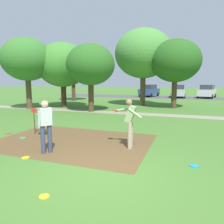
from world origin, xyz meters
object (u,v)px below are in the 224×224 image
at_px(frisbee_mid_grass, 23,138).
at_px(parked_car_center_right, 207,91).
at_px(disc_golf_basket, 42,118).
at_px(tree_mid_left, 175,61).
at_px(tree_near_right, 63,65).
at_px(tree_far_right, 91,65).
at_px(tree_mid_right, 143,54).
at_px(parked_car_center_left, 178,91).
at_px(frisbee_near_basket, 44,196).
at_px(tree_far_center, 73,64).
at_px(frisbee_scattered_a, 194,166).
at_px(frisbee_far_left, 26,158).
at_px(parked_car_leftmost, 149,91).
at_px(tree_near_left, 27,60).
at_px(frisbee_scattered_b, 8,134).
at_px(player_foreground_watching, 130,120).
at_px(player_throwing, 46,124).

xyz_separation_m(frisbee_mid_grass, parked_car_center_right, (8.90, 25.71, 0.91)).
distance_m(disc_golf_basket, frisbee_mid_grass, 1.12).
bearing_deg(tree_mid_left, tree_near_right, -164.63).
relative_size(disc_golf_basket, tree_far_right, 0.27).
height_order(disc_golf_basket, tree_mid_right, tree_mid_right).
xyz_separation_m(disc_golf_basket, frisbee_mid_grass, (-0.45, -0.70, -0.74)).
bearing_deg(parked_car_center_left, frisbee_near_basket, -92.77).
xyz_separation_m(tree_mid_left, tree_far_center, (-11.82, 3.30, 0.37)).
relative_size(tree_near_right, parked_car_center_right, 1.26).
height_order(frisbee_scattered_a, tree_near_right, tree_near_right).
height_order(disc_golf_basket, tree_far_right, tree_far_right).
bearing_deg(tree_mid_left, frisbee_far_left, -104.00).
bearing_deg(tree_mid_left, parked_car_leftmost, 108.28).
height_order(tree_near_left, tree_far_center, tree_far_center).
distance_m(frisbee_scattered_b, parked_car_center_left, 25.58).
relative_size(frisbee_mid_grass, frisbee_scattered_a, 1.11).
bearing_deg(frisbee_near_basket, disc_golf_basket, 128.39).
bearing_deg(tree_mid_right, parked_car_center_right, 61.72).
height_order(frisbee_scattered_b, tree_mid_left, tree_mid_left).
xyz_separation_m(frisbee_scattered_a, tree_mid_right, (-4.31, 13.98, 4.86)).
xyz_separation_m(frisbee_scattered_b, tree_far_center, (-5.47, 15.14, 4.37)).
bearing_deg(parked_car_center_right, tree_far_right, -118.26).
distance_m(player_foreground_watching, parked_car_leftmost, 25.67).
bearing_deg(tree_near_left, player_throwing, -46.28).
bearing_deg(player_foreground_watching, frisbee_mid_grass, -175.99).
xyz_separation_m(disc_golf_basket, tree_mid_left, (4.75, 11.50, 3.26)).
relative_size(frisbee_near_basket, tree_mid_left, 0.04).
height_order(frisbee_far_left, parked_car_center_right, parked_car_center_right).
height_order(frisbee_near_basket, frisbee_far_left, same).
xyz_separation_m(frisbee_far_left, frisbee_scattered_a, (4.82, 1.07, 0.00)).
relative_size(frisbee_mid_grass, parked_car_leftmost, 0.06).
relative_size(tree_far_center, parked_car_center_right, 1.33).
height_order(frisbee_near_basket, tree_mid_left, tree_mid_left).
xyz_separation_m(player_foreground_watching, frisbee_near_basket, (-0.80, -3.66, -0.98)).
bearing_deg(tree_far_right, frisbee_far_left, -76.07).
bearing_deg(tree_far_right, tree_mid_left, 36.14).
bearing_deg(tree_mid_right, tree_mid_left, -20.59).
height_order(frisbee_scattered_b, tree_far_right, tree_far_right).
relative_size(player_foreground_watching, tree_mid_left, 0.29).
xyz_separation_m(frisbee_near_basket, parked_car_center_right, (5.25, 29.05, 0.91)).
relative_size(frisbee_far_left, tree_far_center, 0.04).
distance_m(tree_near_left, tree_far_center, 7.85).
distance_m(player_foreground_watching, frisbee_far_left, 3.55).
xyz_separation_m(frisbee_far_left, tree_far_right, (-2.39, 9.65, 3.53)).
bearing_deg(disc_golf_basket, tree_far_right, 98.79).
bearing_deg(disc_golf_basket, tree_mid_right, 81.95).
relative_size(tree_far_right, parked_car_leftmost, 1.13).
distance_m(tree_mid_right, parked_car_leftmost, 13.10).
distance_m(frisbee_near_basket, parked_car_center_right, 29.53).
height_order(tree_near_left, tree_near_right, tree_near_left).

